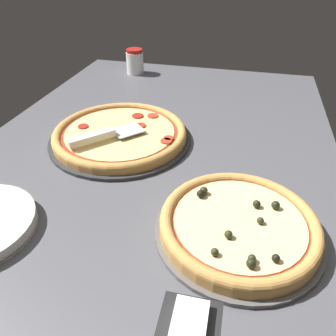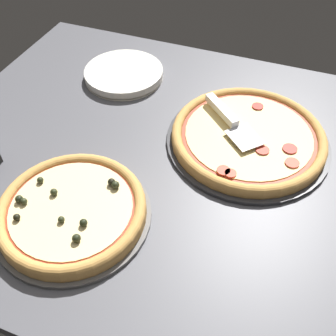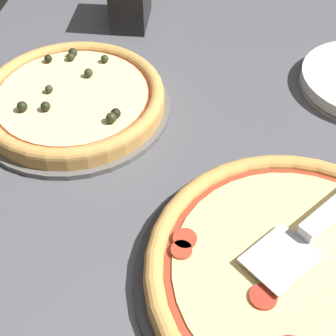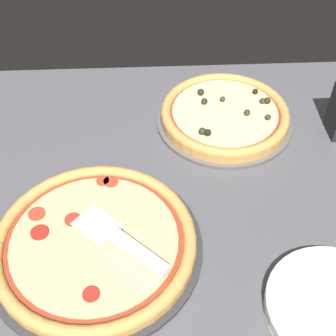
% 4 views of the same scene
% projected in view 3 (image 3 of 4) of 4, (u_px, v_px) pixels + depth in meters
% --- Properties ---
extents(ground_plane, '(1.53, 1.02, 0.04)m').
position_uv_depth(ground_plane, '(211.00, 256.00, 0.64)').
color(ground_plane, '#4C4C51').
extents(pizza_pan_front, '(0.42, 0.42, 0.01)m').
position_uv_depth(pizza_pan_front, '(298.00, 279.00, 0.59)').
color(pizza_pan_front, '#2D2D30').
rests_on(pizza_pan_front, ground_plane).
extents(pizza_front, '(0.39, 0.39, 0.03)m').
position_uv_depth(pizza_front, '(301.00, 272.00, 0.58)').
color(pizza_front, '#C68E47').
rests_on(pizza_front, pizza_pan_front).
extents(pizza_pan_back, '(0.34, 0.34, 0.01)m').
position_uv_depth(pizza_pan_back, '(75.00, 107.00, 0.82)').
color(pizza_pan_back, '#565451').
rests_on(pizza_pan_back, ground_plane).
extents(pizza_back, '(0.32, 0.32, 0.04)m').
position_uv_depth(pizza_back, '(73.00, 97.00, 0.81)').
color(pizza_back, '#C68E47').
rests_on(pizza_back, pizza_pan_back).
extents(serving_spatula, '(0.19, 0.18, 0.02)m').
position_uv_depth(serving_spatula, '(325.00, 217.00, 0.61)').
color(serving_spatula, '#B7B7BC').
rests_on(serving_spatula, pizza_front).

